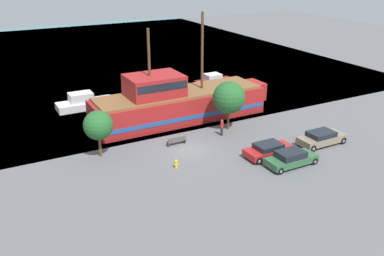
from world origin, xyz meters
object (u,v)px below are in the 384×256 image
at_px(moored_boat_outer, 84,102).
at_px(parked_car_curb_rear, 269,150).
at_px(pirate_ship, 177,102).
at_px(bench_promenade_east, 177,141).
at_px(pedestrian_walking_near, 222,127).
at_px(parked_car_curb_front, 291,158).
at_px(parked_car_curb_mid, 322,138).
at_px(moored_boat_dockside, 215,82).
at_px(fire_hydrant, 176,163).

distance_m(moored_boat_outer, parked_car_curb_rear, 23.61).
relative_size(pirate_ship, bench_promenade_east, 10.81).
relative_size(parked_car_curb_rear, pedestrian_walking_near, 2.69).
bearing_deg(parked_car_curb_front, bench_promenade_east, 128.30).
xyz_separation_m(parked_car_curb_rear, bench_promenade_east, (-6.18, 6.19, -0.21)).
xyz_separation_m(pirate_ship, parked_car_curb_rear, (3.08, -12.33, -1.33)).
bearing_deg(parked_car_curb_mid, moored_boat_dockside, 87.75).
bearing_deg(pedestrian_walking_near, moored_boat_outer, 123.84).
relative_size(parked_car_curb_mid, parked_car_curb_rear, 1.05).
bearing_deg(bench_promenade_east, parked_car_curb_front, -51.70).
bearing_deg(fire_hydrant, parked_car_curb_rear, -13.25).
xyz_separation_m(moored_boat_outer, parked_car_curb_mid, (17.08, -21.19, -0.02)).
xyz_separation_m(moored_boat_outer, bench_promenade_east, (4.85, -14.68, -0.27)).
relative_size(parked_car_curb_mid, bench_promenade_east, 2.54).
bearing_deg(moored_boat_outer, moored_boat_dockside, -0.36).
distance_m(moored_boat_outer, parked_car_curb_mid, 27.21).
bearing_deg(parked_car_curb_mid, pirate_ship, 125.82).
relative_size(pirate_ship, parked_car_curb_rear, 4.47).
height_order(moored_boat_outer, pedestrian_walking_near, moored_boat_outer).
distance_m(parked_car_curb_front, pedestrian_walking_near, 8.64).
height_order(moored_boat_outer, fire_hydrant, moored_boat_outer).
height_order(moored_boat_dockside, pedestrian_walking_near, moored_boat_dockside).
bearing_deg(bench_promenade_east, parked_car_curb_rear, -45.05).
xyz_separation_m(moored_boat_outer, fire_hydrant, (2.70, -18.92, -0.30)).
bearing_deg(parked_car_curb_front, pirate_ship, 103.93).
height_order(pirate_ship, fire_hydrant, pirate_ship).
bearing_deg(pirate_ship, parked_car_curb_front, -76.07).
bearing_deg(parked_car_curb_rear, bench_promenade_east, 134.95).
relative_size(pirate_ship, moored_boat_dockside, 3.88).
relative_size(parked_car_curb_rear, fire_hydrant, 5.97).
xyz_separation_m(fire_hydrant, pedestrian_walking_near, (7.19, 4.17, 0.45)).
bearing_deg(parked_car_curb_mid, pedestrian_walking_near, 138.16).
height_order(bench_promenade_east, pedestrian_walking_near, pedestrian_walking_near).
bearing_deg(moored_boat_outer, fire_hydrant, -81.88).
relative_size(moored_boat_outer, parked_car_curb_mid, 1.39).
bearing_deg(moored_boat_dockside, parked_car_curb_front, -105.29).
distance_m(moored_boat_outer, pedestrian_walking_near, 17.76).
height_order(pirate_ship, parked_car_curb_mid, pirate_ship).
relative_size(pirate_ship, parked_car_curb_front, 4.42).
distance_m(moored_boat_dockside, parked_car_curb_rear, 21.87).
bearing_deg(parked_car_curb_rear, fire_hydrant, 166.75).
bearing_deg(moored_boat_outer, parked_car_curb_mid, -51.13).
height_order(parked_car_curb_rear, bench_promenade_east, parked_car_curb_rear).
distance_m(moored_boat_dockside, bench_promenade_east, 19.57).
height_order(moored_boat_dockside, fire_hydrant, moored_boat_dockside).
xyz_separation_m(fire_hydrant, bench_promenade_east, (2.15, 4.23, 0.03)).
distance_m(moored_boat_dockside, moored_boat_outer, 17.91).
relative_size(moored_boat_outer, bench_promenade_east, 3.54).
height_order(pirate_ship, moored_boat_outer, pirate_ship).
height_order(parked_car_curb_front, pedestrian_walking_near, pedestrian_walking_near).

